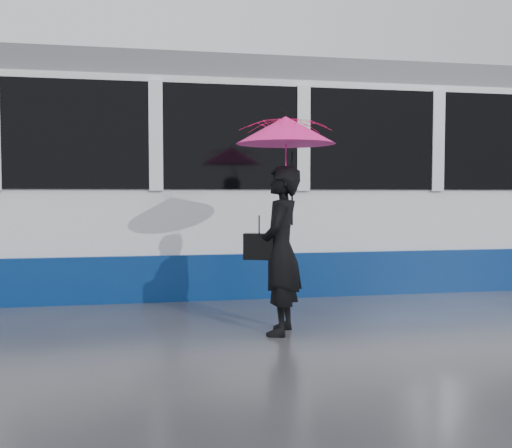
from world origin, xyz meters
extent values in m
plane|color=#2A2A2E|center=(0.00, 0.00, 0.00)|extent=(90.00, 90.00, 0.00)
cube|color=#3F3D38|center=(0.00, 1.78, 0.01)|extent=(34.00, 0.07, 0.02)
cube|color=#3F3D38|center=(0.00, 3.22, 0.01)|extent=(34.00, 0.07, 0.02)
cube|color=white|center=(3.88, 2.50, 1.52)|extent=(24.00, 2.40, 2.95)
cube|color=navy|center=(3.88, 2.50, 0.31)|extent=(24.00, 2.56, 0.62)
cube|color=black|center=(3.88, 2.50, 2.20)|extent=(23.00, 2.48, 1.40)
cube|color=#5A5D62|center=(3.88, 2.50, 3.17)|extent=(23.60, 2.20, 0.35)
imported|color=black|center=(0.61, -0.70, 0.86)|extent=(0.61, 0.74, 1.72)
imported|color=#FF1567|center=(0.66, -0.70, 1.81)|extent=(1.22, 1.24, 0.86)
cone|color=#FF1567|center=(0.66, -0.70, 2.08)|extent=(1.31, 1.31, 0.28)
cylinder|color=black|center=(0.66, -0.70, 2.24)|extent=(0.01, 0.01, 0.06)
cylinder|color=black|center=(0.74, -0.68, 1.49)|extent=(0.02, 0.02, 0.75)
cube|color=black|center=(0.39, -0.68, 0.90)|extent=(0.33, 0.24, 0.27)
cylinder|color=black|center=(0.39, -0.68, 1.12)|extent=(0.01, 0.01, 0.18)
camera|label=1|loc=(-0.69, -6.36, 1.43)|focal=40.00mm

